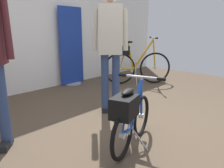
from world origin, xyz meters
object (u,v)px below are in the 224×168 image
at_px(floor_banner_stand, 72,51).
at_px(folding_bike_foreground, 130,116).
at_px(visitor_browsing, 110,42).
at_px(display_bike_right, 135,63).

bearing_deg(floor_banner_stand, folding_bike_foreground, -116.32).
height_order(folding_bike_foreground, visitor_browsing, visitor_browsing).
height_order(floor_banner_stand, visitor_browsing, visitor_browsing).
xyz_separation_m(folding_bike_foreground, display_bike_right, (2.27, 1.66, 0.11)).
bearing_deg(display_bike_right, floor_banner_stand, 132.88).
distance_m(floor_banner_stand, folding_bike_foreground, 3.01).
bearing_deg(visitor_browsing, display_bike_right, 25.90).
bearing_deg(display_bike_right, folding_bike_foreground, -143.82).
bearing_deg(folding_bike_foreground, floor_banner_stand, 63.68).
bearing_deg(visitor_browsing, floor_banner_stand, 69.11).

